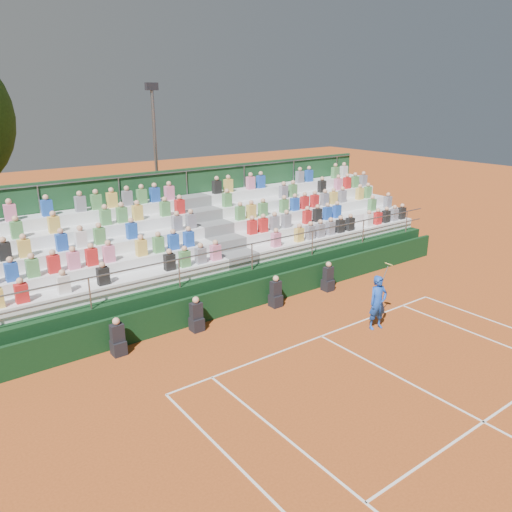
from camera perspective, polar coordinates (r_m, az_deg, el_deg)
ground at (r=16.28m, az=7.47°, el=-9.09°), size 90.00×90.00×0.00m
courtside_wall at (r=18.28m, az=0.56°, el=-4.11°), size 20.00×0.15×1.00m
line_officials at (r=17.23m, az=-2.07°, el=-5.62°), size 9.01×0.40×1.19m
grandstand at (r=20.59m, az=-4.90°, el=0.12°), size 20.00×5.20×4.40m
tennis_player at (r=16.80m, az=13.76°, el=-5.17°), size 0.90×0.55×2.22m
floodlight_mast at (r=25.59m, az=-11.40°, el=11.45°), size 0.60×0.25×7.94m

